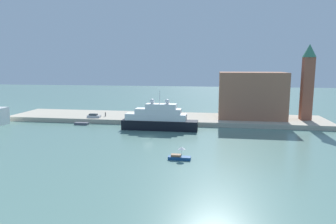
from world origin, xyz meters
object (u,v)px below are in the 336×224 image
harbor_building (251,95)px  bell_tower (308,79)px  small_motorboat (179,156)px  work_barge (82,124)px  person_figure (105,114)px  large_yacht (159,119)px  mooring_bollard (178,120)px  parked_car (94,116)px

harbor_building → bell_tower: bell_tower is taller
small_motorboat → bell_tower: bell_tower is taller
work_barge → harbor_building: bearing=15.3°
harbor_building → person_figure: size_ratio=13.61×
bell_tower → large_yacht: bearing=-160.3°
small_motorboat → mooring_bollard: bearing=97.8°
work_barge → harbor_building: size_ratio=0.21×
small_motorboat → mooring_bollard: (-4.90, 35.96, 1.10)m
small_motorboat → mooring_bollard: size_ratio=5.63×
bell_tower → parked_car: (-71.27, -7.17, -12.89)m
harbor_building → bell_tower: (17.47, -2.24, 5.65)m
work_barge → person_figure: 10.25m
small_motorboat → bell_tower: size_ratio=0.19×
mooring_bollard → large_yacht: bearing=-122.3°
large_yacht → harbor_building: bearing=33.0°
harbor_building → small_motorboat: bearing=-112.3°
harbor_building → parked_car: harbor_building is taller
large_yacht → person_figure: large_yacht is taller
large_yacht → bell_tower: bearing=19.7°
harbor_building → person_figure: bearing=-172.7°
small_motorboat → parked_car: 51.14m
harbor_building → parked_car: size_ratio=4.82×
person_figure → mooring_bollard: person_figure is taller
small_motorboat → person_figure: 51.37m
large_yacht → parked_car: size_ratio=5.05×
small_motorboat → work_barge: 48.39m
large_yacht → harbor_building: harbor_building is taller
large_yacht → bell_tower: bell_tower is taller
bell_tower → parked_car: size_ratio=5.43×
large_yacht → small_motorboat: (9.73, -28.30, -2.43)m
large_yacht → bell_tower: 50.77m
work_barge → harbor_building: 58.40m
work_barge → parked_car: 6.33m
parked_car → mooring_bollard: (29.57, -1.80, -0.14)m
person_figure → mooring_bollard: 26.85m
bell_tower → person_figure: bearing=-176.4°
work_barge → bell_tower: (73.15, 12.99, 14.54)m
work_barge → bell_tower: bearing=10.1°
small_motorboat → work_barge: (-36.35, 31.94, -0.42)m
large_yacht → mooring_bollard: size_ratio=27.52×
harbor_building → bell_tower: size_ratio=0.89×
large_yacht → bell_tower: size_ratio=0.93×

